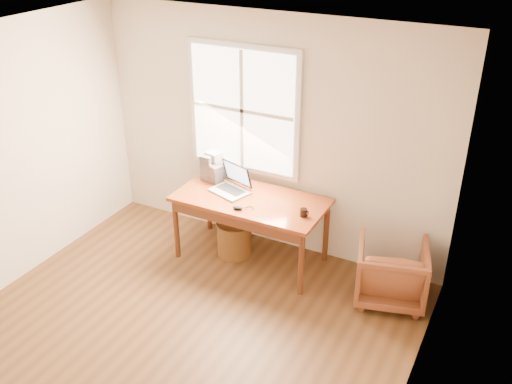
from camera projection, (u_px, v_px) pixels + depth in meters
room_shell at (151, 221)px, 4.45m from camera, size 4.04×4.54×2.64m
desk at (251, 200)px, 6.01m from camera, size 1.60×0.80×0.04m
armchair at (391, 272)px, 5.57m from camera, size 0.82×0.83×0.62m
wicker_stool at (235, 239)px, 6.34m from camera, size 0.42×0.42×0.38m
laptop at (229, 181)px, 6.05m from camera, size 0.47×0.48×0.28m
mouse at (238, 208)px, 5.77m from camera, size 0.12×0.08×0.04m
coffee_mug at (304, 213)px, 5.64m from camera, size 0.08×0.08×0.08m
cd_stack_a at (214, 165)px, 6.38m from camera, size 0.18×0.17×0.31m
cd_stack_b at (215, 174)px, 6.29m from camera, size 0.16×0.15×0.20m
cd_stack_c at (207, 168)px, 6.33m from camera, size 0.13×0.11×0.29m
cd_stack_d at (231, 170)px, 6.41m from camera, size 0.16×0.14×0.18m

